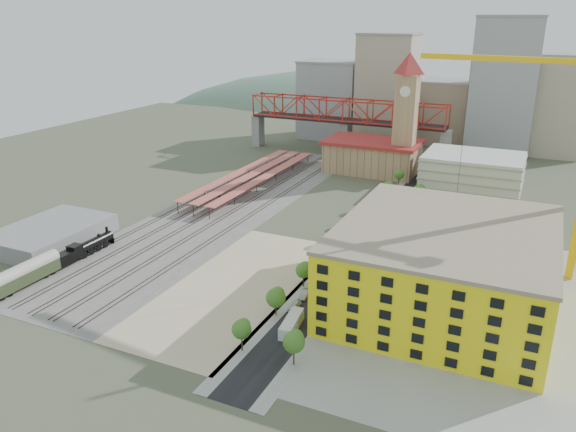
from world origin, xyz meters
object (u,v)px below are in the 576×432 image
at_px(site_trailer_a, 291,324).
at_px(car_0, 294,306).
at_px(coach, 25,274).
at_px(site_trailer_b, 329,281).
at_px(site_trailer_d, 350,258).
at_px(locomotive, 85,249).
at_px(construction_building, 444,266).
at_px(clock_tower, 407,104).
at_px(site_trailer_c, 337,273).

relative_size(site_trailer_a, car_0, 2.16).
bearing_deg(coach, car_0, 15.02).
height_order(site_trailer_b, site_trailer_d, site_trailer_d).
xyz_separation_m(site_trailer_a, site_trailer_d, (0.00, 36.91, -0.09)).
bearing_deg(locomotive, site_trailer_b, 9.63).
bearing_deg(construction_building, site_trailer_d, 153.55).
xyz_separation_m(coach, site_trailer_a, (66.00, 8.78, -1.84)).
distance_m(clock_tower, site_trailer_d, 91.63).
relative_size(locomotive, car_0, 5.03).
xyz_separation_m(site_trailer_c, site_trailer_d, (0.00, 9.90, 0.01)).
relative_size(coach, site_trailer_a, 1.94).
bearing_deg(coach, site_trailer_a, 7.58).
xyz_separation_m(clock_tower, site_trailer_d, (8.00, -87.06, -27.44)).
xyz_separation_m(locomotive, site_trailer_a, (66.00, -10.77, -0.79)).
bearing_deg(locomotive, coach, -90.00).
distance_m(clock_tower, site_trailer_a, 127.20).
bearing_deg(clock_tower, site_trailer_c, -85.28).
distance_m(site_trailer_a, car_0, 8.67).
height_order(coach, site_trailer_a, coach).
height_order(locomotive, car_0, locomotive).
height_order(locomotive, site_trailer_d, locomotive).
bearing_deg(site_trailer_b, construction_building, 6.36).
height_order(locomotive, site_trailer_b, locomotive).
bearing_deg(site_trailer_a, construction_building, 35.57).
xyz_separation_m(clock_tower, car_0, (5.00, -115.85, -27.92)).
relative_size(coach, site_trailer_c, 2.09).
xyz_separation_m(clock_tower, construction_building, (34.00, -99.99, -19.29)).
bearing_deg(site_trailer_d, clock_tower, 79.57).
bearing_deg(car_0, clock_tower, 92.47).
bearing_deg(coach, site_trailer_b, 24.98).
distance_m(site_trailer_a, site_trailer_c, 27.02).
xyz_separation_m(coach, site_trailer_c, (66.00, 35.80, -1.94)).
distance_m(construction_building, coach, 97.86).
bearing_deg(site_trailer_d, site_trailer_a, -105.68).
bearing_deg(car_0, coach, -164.99).
bearing_deg(site_trailer_a, coach, -179.53).
bearing_deg(clock_tower, construction_building, -71.22).
relative_size(clock_tower, coach, 2.73).
relative_size(clock_tower, site_trailer_d, 5.65).
bearing_deg(construction_building, site_trailer_c, 173.33).
bearing_deg(clock_tower, site_trailer_a, -86.31).
relative_size(site_trailer_b, car_0, 1.91).
distance_m(clock_tower, site_trailer_b, 105.95).
height_order(construction_building, locomotive, construction_building).
relative_size(coach, site_trailer_d, 2.07).
relative_size(clock_tower, construction_building, 1.03).
distance_m(construction_building, car_0, 34.16).
distance_m(clock_tower, construction_building, 107.36).
bearing_deg(car_0, site_trailer_d, 84.05).
height_order(clock_tower, site_trailer_b, clock_tower).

